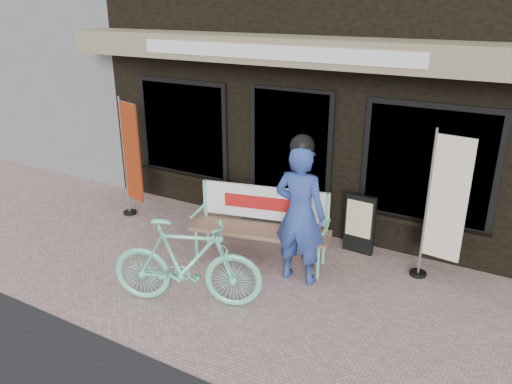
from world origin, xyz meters
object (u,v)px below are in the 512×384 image
Objects in this scene: bicycle at (187,263)px; nobori_cream at (444,207)px; bench at (262,219)px; person at (300,212)px; nobori_red at (131,158)px; menu_stand at (360,224)px.

bicycle is 0.90× the size of nobori_cream.
bicycle is at bearing -112.06° from bench.
person is 3.20m from nobori_red.
bench reaches higher than menu_stand.
nobori_red is at bearing 33.60° from bicycle.
nobori_cream is at bearing -9.85° from menu_stand.
bench is 2.54m from nobori_red.
nobori_cream is at bearing -72.33° from bicycle.
person is 0.97× the size of nobori_red.
nobori_cream is 2.29× the size of menu_stand.
person reaches higher than bench.
nobori_red is 4.71m from nobori_cream.
person is 2.22× the size of menu_stand.
bicycle is (-0.89, -1.14, -0.41)m from person.
nobori_cream reaches higher than menu_stand.
bicycle is (-0.22, -1.38, -0.06)m from bench.
bench is 1.09× the size of bicycle.
bench is at bearing -139.23° from menu_stand.
menu_stand is at bearing 24.82° from bench.
bench is at bearing -158.20° from nobori_cream.
nobori_cream reaches higher than bench.
bicycle reaches higher than bench.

